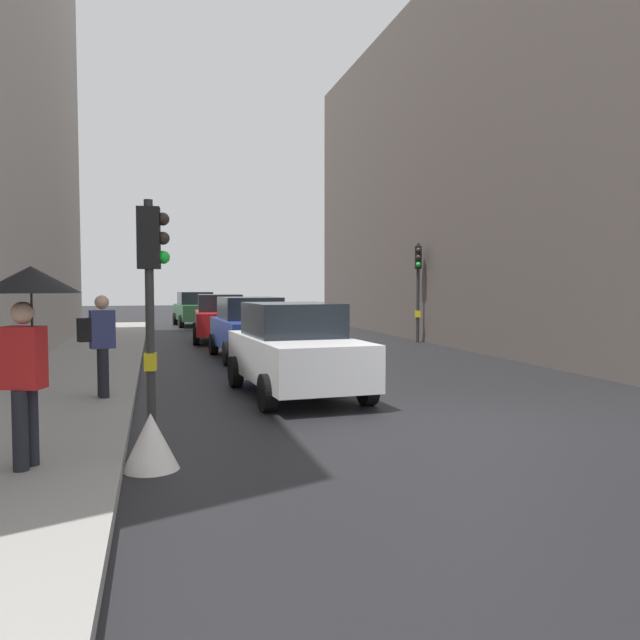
% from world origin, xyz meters
% --- Properties ---
extents(ground_plane, '(120.00, 120.00, 0.00)m').
position_xyz_m(ground_plane, '(0.00, 0.00, 0.00)').
color(ground_plane, black).
extents(sidewalk_kerb, '(2.66, 40.00, 0.16)m').
position_xyz_m(sidewalk_kerb, '(-6.35, 6.00, 0.08)').
color(sidewalk_kerb, gray).
rests_on(sidewalk_kerb, ground).
extents(building_facade_right, '(12.00, 26.59, 13.05)m').
position_xyz_m(building_facade_right, '(11.02, 13.96, 6.52)').
color(building_facade_right, '#5B514C').
rests_on(building_facade_right, ground).
extents(traffic_light_near_left, '(0.44, 0.27, 3.26)m').
position_xyz_m(traffic_light_near_left, '(-4.69, 0.41, 2.25)').
color(traffic_light_near_left, '#2D2D2D').
rests_on(traffic_light_near_left, ground).
extents(traffic_light_mid_street, '(0.33, 0.45, 3.64)m').
position_xyz_m(traffic_light_mid_street, '(4.71, 12.94, 2.51)').
color(traffic_light_mid_street, '#2D2D2D').
rests_on(traffic_light_mid_street, ground).
extents(car_red_sedan, '(2.20, 4.29, 1.76)m').
position_xyz_m(car_red_sedan, '(-2.28, 15.35, 0.88)').
color(car_red_sedan, red).
rests_on(car_red_sedan, ground).
extents(car_green_estate, '(2.27, 4.33, 1.76)m').
position_xyz_m(car_green_estate, '(-2.62, 24.69, 0.88)').
color(car_green_estate, '#2D6038').
rests_on(car_green_estate, ground).
extents(car_white_compact, '(2.25, 4.32, 1.76)m').
position_xyz_m(car_white_compact, '(-2.07, 3.20, 0.88)').
color(car_white_compact, silver).
rests_on(car_white_compact, ground).
extents(car_blue_van, '(2.18, 4.28, 1.76)m').
position_xyz_m(car_blue_van, '(-1.98, 9.46, 0.88)').
color(car_blue_van, navy).
rests_on(car_blue_van, ground).
extents(pedestrian_with_umbrella, '(1.00, 1.00, 2.14)m').
position_xyz_m(pedestrian_with_umbrella, '(-5.93, -1.36, 1.84)').
color(pedestrian_with_umbrella, black).
rests_on(pedestrian_with_umbrella, sidewalk_kerb).
extents(pedestrian_with_grey_backpack, '(0.65, 0.41, 1.77)m').
position_xyz_m(pedestrian_with_grey_backpack, '(-5.58, 2.93, 1.16)').
color(pedestrian_with_grey_backpack, black).
rests_on(pedestrian_with_grey_backpack, sidewalk_kerb).
extents(warning_sign_triangle, '(0.64, 0.64, 0.65)m').
position_xyz_m(warning_sign_triangle, '(-4.71, -1.17, 0.33)').
color(warning_sign_triangle, silver).
rests_on(warning_sign_triangle, ground).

